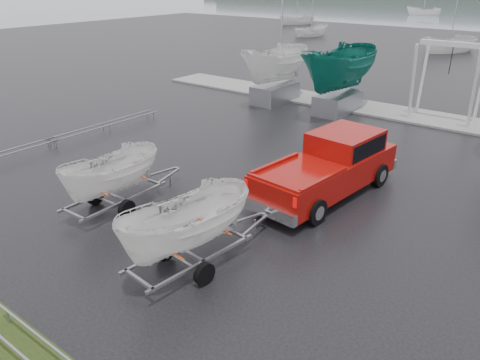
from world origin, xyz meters
TOP-DOWN VIEW (x-y plane):
  - ground_plane at (0.00, 0.00)m, footprint 120.00×120.00m
  - dock at (0.00, 13.00)m, footprint 30.00×3.00m
  - pickup_truck at (3.24, 1.46)m, footprint 2.82×6.48m
  - trailer_hitched at (2.55, -5.17)m, footprint 1.83×3.70m
  - trailer_parked at (-1.81, -4.15)m, footprint 1.80×3.63m
  - boat_hoist at (3.76, 13.00)m, footprint 3.30×2.18m
  - keelboat_0 at (-5.54, 11.00)m, footprint 2.27×3.20m
  - keelboat_1 at (-1.42, 11.20)m, footprint 2.61×3.20m
  - mast_rack_0 at (-9.00, 1.00)m, footprint 0.56×6.50m
  - moored_boat_0 at (-20.44, 41.42)m, footprint 2.56×2.60m
  - moored_boat_1 at (-2.81, 38.29)m, footprint 3.49×3.52m
  - moored_boat_4 at (-29.61, 53.13)m, footprint 3.15×3.17m
  - moored_boat_7 at (-19.89, 83.08)m, footprint 2.83×2.78m

SIDE VIEW (x-z plane):
  - ground_plane at x=0.00m, z-range 0.00..0.00m
  - moored_boat_1 at x=-2.81m, z-range -5.69..5.70m
  - moored_boat_7 at x=-19.89m, z-range -5.56..5.57m
  - moored_boat_4 at x=-29.61m, z-range -5.49..5.51m
  - moored_boat_0 at x=-20.44m, z-range -5.38..5.39m
  - dock at x=0.00m, z-range -0.01..0.11m
  - mast_rack_0 at x=-9.00m, z-range 0.32..0.38m
  - pickup_truck at x=3.24m, z-range 0.05..2.14m
  - trailer_parked at x=-1.81m, z-range 0.20..4.57m
  - trailer_hitched at x=2.55m, z-range 0.21..4.92m
  - boat_hoist at x=3.76m, z-range 0.61..4.73m
  - keelboat_0 at x=-5.54m, z-range -1.63..8.80m
  - keelboat_1 at x=-1.42m, z-range 0.13..8.16m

